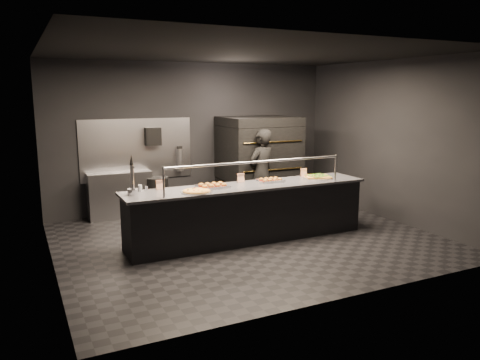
{
  "coord_description": "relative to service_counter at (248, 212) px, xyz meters",
  "views": [
    {
      "loc": [
        -3.36,
        -6.62,
        2.38
      ],
      "look_at": [
        -0.05,
        0.2,
        0.98
      ],
      "focal_mm": 35.0,
      "sensor_mm": 36.0,
      "label": 1
    }
  ],
  "objects": [
    {
      "name": "tent_cards",
      "position": [
        -0.05,
        0.28,
        0.53
      ],
      "size": [
        2.76,
        0.04,
        0.15
      ],
      "color": "white",
      "rests_on": "service_counter"
    },
    {
      "name": "slider_tray_b",
      "position": [
        0.48,
        0.11,
        0.48
      ],
      "size": [
        0.48,
        0.4,
        0.07
      ],
      "color": "silver",
      "rests_on": "service_counter"
    },
    {
      "name": "prep_shelf",
      "position": [
        -1.6,
        2.32,
        -0.01
      ],
      "size": [
        1.2,
        0.35,
        0.9
      ],
      "primitive_type": "cube",
      "color": "#99999E",
      "rests_on": "ground"
    },
    {
      "name": "worker",
      "position": [
        0.9,
        1.22,
        0.39
      ],
      "size": [
        0.72,
        0.58,
        1.72
      ],
      "primitive_type": "imported",
      "rotation": [
        0.0,
        0.0,
        3.45
      ],
      "color": "black",
      "rests_on": "ground"
    },
    {
      "name": "service_counter",
      "position": [
        0.0,
        0.0,
        0.0
      ],
      "size": [
        4.1,
        0.78,
        1.37
      ],
      "color": "black",
      "rests_on": "ground"
    },
    {
      "name": "trash_bin",
      "position": [
        -0.9,
        2.22,
        -0.09
      ],
      "size": [
        0.45,
        0.45,
        0.76
      ],
      "primitive_type": "cylinder",
      "color": "black",
      "rests_on": "ground"
    },
    {
      "name": "pizza_oven",
      "position": [
        1.2,
        1.9,
        0.5
      ],
      "size": [
        1.5,
        1.23,
        1.91
      ],
      "color": "black",
      "rests_on": "ground"
    },
    {
      "name": "square_pizza",
      "position": [
        1.4,
        0.07,
        0.47
      ],
      "size": [
        0.53,
        0.53,
        0.05
      ],
      "color": "silver",
      "rests_on": "service_counter"
    },
    {
      "name": "round_pizza",
      "position": [
        -0.95,
        -0.15,
        0.47
      ],
      "size": [
        0.48,
        0.48,
        0.03
      ],
      "color": "silver",
      "rests_on": "service_counter"
    },
    {
      "name": "towel_dispenser",
      "position": [
        -0.9,
        2.39,
        1.09
      ],
      "size": [
        0.3,
        0.2,
        0.35
      ],
      "primitive_type": "cube",
      "color": "black",
      "rests_on": "room"
    },
    {
      "name": "fire_extinguisher",
      "position": [
        -0.35,
        2.4,
        0.6
      ],
      "size": [
        0.14,
        0.14,
        0.51
      ],
      "color": "#B2B2B7",
      "rests_on": "room"
    },
    {
      "name": "slider_tray_a",
      "position": [
        -0.6,
        0.06,
        0.49
      ],
      "size": [
        0.55,
        0.47,
        0.08
      ],
      "color": "silver",
      "rests_on": "service_counter"
    },
    {
      "name": "room",
      "position": [
        -0.02,
        0.05,
        1.03
      ],
      "size": [
        6.04,
        6.0,
        3.0
      ],
      "color": "black",
      "rests_on": "ground"
    },
    {
      "name": "beer_tap",
      "position": [
        -1.86,
        0.08,
        0.63
      ],
      "size": [
        0.15,
        0.22,
        0.6
      ],
      "color": "silver",
      "rests_on": "service_counter"
    },
    {
      "name": "condiment_jar",
      "position": [
        -1.67,
        0.28,
        0.5
      ],
      "size": [
        0.15,
        0.06,
        0.1
      ],
      "color": "silver",
      "rests_on": "service_counter"
    }
  ]
}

